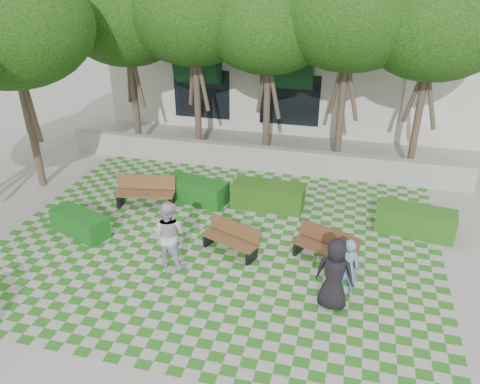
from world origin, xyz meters
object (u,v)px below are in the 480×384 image
(person_white, at_px, (169,234))
(bench_mid, at_px, (231,239))
(person_dark, at_px, (335,274))
(bench_east, at_px, (325,247))
(bench_west, at_px, (146,192))
(hedge_east, at_px, (415,221))
(person_blue, at_px, (347,268))
(hedge_midright, at_px, (268,196))
(hedge_west, at_px, (80,223))
(hedge_midleft, at_px, (196,191))

(person_white, bearing_deg, bench_mid, -138.46)
(bench_mid, xyz_separation_m, person_dark, (2.80, -1.54, 0.48))
(bench_east, height_order, bench_west, bench_west)
(hedge_east, relative_size, person_dark, 1.22)
(person_blue, height_order, person_dark, person_dark)
(hedge_midright, distance_m, hedge_west, 5.71)
(person_white, bearing_deg, hedge_midleft, -74.99)
(hedge_midleft, bearing_deg, person_dark, -41.24)
(person_white, bearing_deg, person_blue, -175.24)
(bench_west, height_order, person_dark, person_dark)
(person_blue, xyz_separation_m, person_dark, (-0.26, -0.46, 0.11))
(bench_mid, distance_m, hedge_east, 5.37)
(hedge_west, relative_size, person_dark, 1.03)
(hedge_west, bearing_deg, person_blue, -7.07)
(hedge_east, height_order, person_dark, person_dark)
(hedge_west, relative_size, person_blue, 1.18)
(hedge_east, bearing_deg, hedge_west, -165.46)
(bench_mid, relative_size, person_dark, 0.96)
(hedge_west, bearing_deg, hedge_midleft, 46.57)
(hedge_midright, bearing_deg, bench_west, -167.05)
(person_blue, height_order, person_white, person_white)
(hedge_midleft, bearing_deg, bench_west, -154.14)
(hedge_midright, xyz_separation_m, hedge_midleft, (-2.35, -0.17, -0.03))
(bench_east, height_order, hedge_midleft, bench_east)
(hedge_east, height_order, hedge_midright, hedge_midright)
(bench_east, distance_m, hedge_west, 6.96)
(hedge_midright, height_order, person_dark, person_dark)
(bench_east, xyz_separation_m, person_dark, (0.31, -1.73, 0.46))
(bench_west, distance_m, hedge_west, 2.32)
(hedge_midright, distance_m, person_white, 4.15)
(person_blue, bearing_deg, hedge_midleft, -37.61)
(hedge_midright, bearing_deg, hedge_east, -6.14)
(person_dark, height_order, person_white, person_white)
(person_blue, xyz_separation_m, person_white, (-4.42, 0.13, 0.15))
(hedge_midright, distance_m, hedge_midleft, 2.36)
(person_dark, bearing_deg, hedge_east, -111.77)
(hedge_west, bearing_deg, bench_west, 60.72)
(hedge_west, bearing_deg, person_dark, -10.84)
(hedge_midright, relative_size, person_blue, 1.46)
(person_dark, distance_m, person_white, 4.20)
(bench_east, bearing_deg, hedge_west, -154.76)
(bench_mid, height_order, person_white, person_white)
(bench_mid, height_order, bench_west, bench_west)
(bench_west, xyz_separation_m, hedge_midright, (3.79, 0.87, -0.08))
(bench_east, xyz_separation_m, hedge_east, (2.38, 2.08, -0.05))
(bench_mid, relative_size, hedge_midleft, 0.82)
(person_blue, relative_size, person_dark, 0.87)
(bench_west, relative_size, hedge_midleft, 0.94)
(hedge_west, xyz_separation_m, person_white, (3.11, -0.80, 0.60))
(hedge_midright, relative_size, hedge_west, 1.23)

